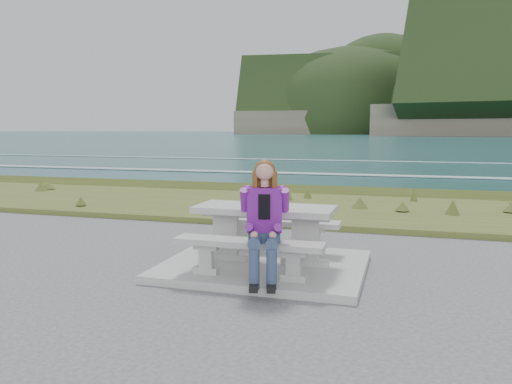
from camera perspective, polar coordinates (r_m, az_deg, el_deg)
concrete_slab at (r=6.66m, az=0.98°, el=-8.44°), size 2.60×2.10×0.10m
picnic_table at (r=6.52m, az=0.99°, el=-3.07°), size 1.80×0.75×0.75m
bench_landward at (r=5.91m, az=-0.85°, el=-6.46°), size 1.80×0.35×0.45m
bench_seaward at (r=7.23m, az=2.48°, el=-3.95°), size 1.80×0.35×0.45m
grass_verge at (r=11.46m, az=7.73°, el=-2.15°), size 160.00×4.50×0.22m
shore_drop at (r=14.31m, az=9.53°, el=-0.34°), size 160.00×0.80×2.20m
ocean at (r=31.52m, az=13.34°, el=0.44°), size 1600.00×1600.00×0.09m
seated_woman at (r=5.69m, az=0.93°, el=-5.29°), size 0.52×0.75×1.40m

